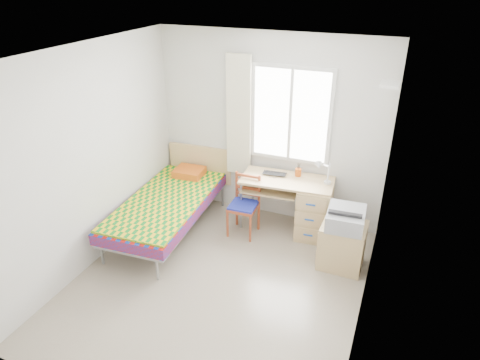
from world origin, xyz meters
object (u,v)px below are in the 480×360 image
(desk, at_px, (309,207))
(chair, at_px, (245,201))
(printer, at_px, (346,218))
(cabinet, at_px, (342,245))
(bed, at_px, (170,202))

(desk, bearing_deg, chair, -165.39)
(printer, bearing_deg, chair, 166.12)
(desk, bearing_deg, cabinet, -49.20)
(bed, xyz_separation_m, chair, (0.97, 0.34, 0.04))
(chair, bearing_deg, cabinet, -12.36)
(bed, relative_size, cabinet, 3.78)
(bed, xyz_separation_m, desk, (1.78, 0.62, -0.02))
(bed, height_order, chair, bed)
(chair, relative_size, cabinet, 1.49)
(cabinet, bearing_deg, desk, 136.03)
(bed, height_order, desk, bed)
(desk, relative_size, cabinet, 2.23)
(chair, bearing_deg, bed, -162.93)
(cabinet, distance_m, printer, 0.39)
(bed, relative_size, chair, 2.53)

